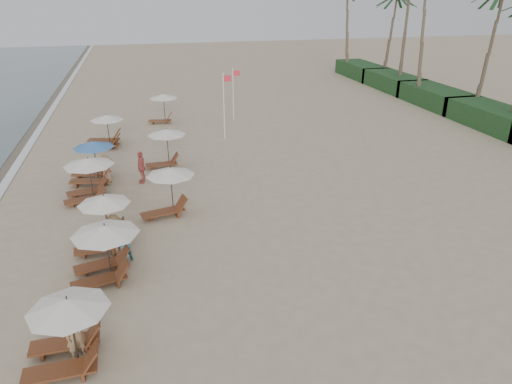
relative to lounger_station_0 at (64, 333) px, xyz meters
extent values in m
plane|color=tan|center=(6.31, 3.37, -1.07)|extent=(160.00, 160.00, 0.00)
cube|color=#193D1C|center=(28.31, 17.87, -0.27)|extent=(3.20, 8.00, 1.60)
cube|color=#193D1C|center=(28.31, 25.37, -0.27)|extent=(3.20, 8.00, 1.60)
cube|color=#193D1C|center=(28.31, 32.87, -0.27)|extent=(3.20, 8.00, 1.60)
cube|color=#193D1C|center=(28.31, 40.37, -0.27)|extent=(3.20, 8.00, 1.60)
cylinder|color=brown|center=(29.21, 21.37, 3.83)|extent=(0.36, 0.36, 9.80)
cylinder|color=brown|center=(27.41, 26.57, 4.23)|extent=(0.36, 0.36, 10.60)
cylinder|color=brown|center=(28.31, 31.77, 4.63)|extent=(0.36, 0.36, 11.40)
cylinder|color=brown|center=(29.21, 36.97, 3.43)|extent=(0.36, 0.36, 9.00)
cylinder|color=brown|center=(27.41, 42.17, 3.83)|extent=(0.36, 0.36, 9.80)
cylinder|color=black|center=(0.24, 0.00, -0.03)|extent=(0.05, 0.05, 2.06)
cone|color=white|center=(0.24, 0.00, 0.90)|extent=(2.23, 2.23, 0.35)
cylinder|color=black|center=(1.01, 4.17, -0.04)|extent=(0.05, 0.05, 2.05)
cone|color=white|center=(1.01, 4.17, 0.88)|extent=(2.40, 2.40, 0.35)
cylinder|color=black|center=(0.88, 6.51, 0.02)|extent=(0.05, 0.05, 2.18)
cone|color=white|center=(0.88, 6.51, 1.01)|extent=(2.07, 2.07, 0.35)
cylinder|color=black|center=(-0.08, 11.55, -0.02)|extent=(0.05, 0.05, 2.08)
cone|color=white|center=(-0.08, 11.55, 0.92)|extent=(2.44, 2.44, 0.35)
cylinder|color=black|center=(0.01, 14.00, 0.03)|extent=(0.05, 0.05, 2.20)
cone|color=#3C6FB1|center=(0.01, 14.00, 1.03)|extent=(2.15, 2.15, 0.35)
cylinder|color=black|center=(0.41, 20.30, -0.04)|extent=(0.05, 0.05, 2.05)
cone|color=white|center=(0.41, 20.30, 0.88)|extent=(2.16, 2.16, 0.35)
cylinder|color=black|center=(3.67, 9.05, 0.01)|extent=(0.05, 0.05, 2.15)
cone|color=white|center=(3.67, 9.05, 0.98)|extent=(2.24, 2.24, 0.35)
cylinder|color=black|center=(3.97, 15.58, 0.01)|extent=(0.05, 0.05, 2.15)
cone|color=white|center=(3.97, 15.58, 0.98)|extent=(2.24, 2.24, 0.35)
cylinder|color=black|center=(4.42, 25.57, 0.01)|extent=(0.05, 0.05, 2.15)
cone|color=white|center=(4.42, 25.57, 0.98)|extent=(2.24, 2.24, 0.35)
imported|color=#A18357|center=(0.26, 0.16, -0.20)|extent=(0.75, 0.70, 1.73)
imported|color=teal|center=(1.44, 5.12, -0.26)|extent=(0.99, 0.95, 1.60)
imported|color=olive|center=(1.17, 5.78, -0.21)|extent=(1.27, 1.19, 1.72)
imported|color=#C7584F|center=(2.37, 13.19, -0.18)|extent=(0.62, 1.10, 1.77)
imported|color=tan|center=(0.52, 13.55, -0.26)|extent=(0.75, 0.91, 1.61)
cylinder|color=silver|center=(8.18, 20.08, 1.21)|extent=(0.08, 0.08, 4.56)
cube|color=red|center=(8.46, 20.08, 3.09)|extent=(0.55, 0.02, 0.40)
cylinder|color=silver|center=(9.80, 24.90, 0.97)|extent=(0.08, 0.08, 4.08)
cube|color=red|center=(10.08, 24.90, 2.61)|extent=(0.55, 0.02, 0.40)
camera|label=1|loc=(2.65, -11.16, 8.66)|focal=32.83mm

